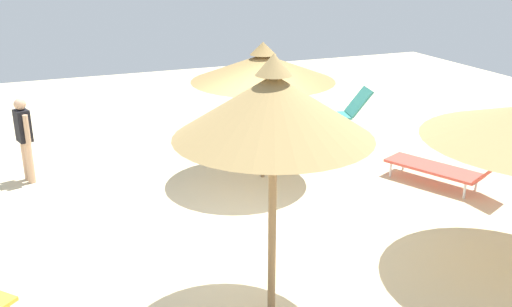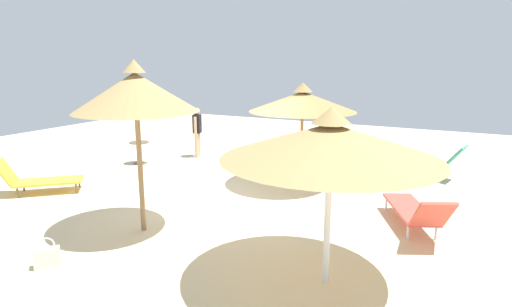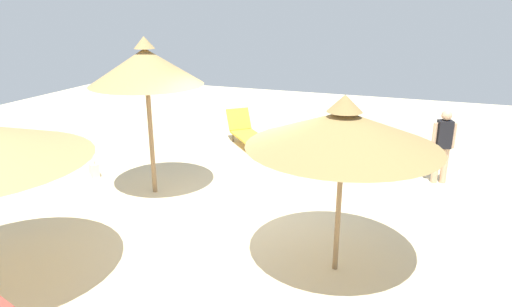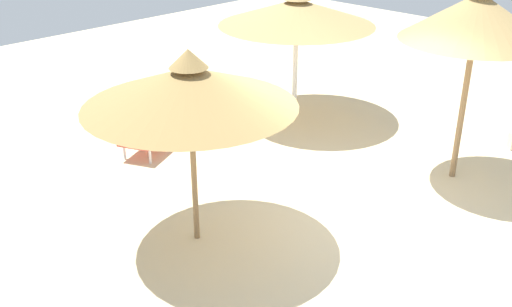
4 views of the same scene
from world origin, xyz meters
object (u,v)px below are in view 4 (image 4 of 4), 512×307
object	(u,v)px
parasol_umbrella_far_right	(297,12)
lounge_chair_front	(166,117)
parasol_umbrella_edge	(190,87)
parasol_umbrella_back	(477,17)

from	to	relation	value
parasol_umbrella_far_right	lounge_chair_front	size ratio (longest dim) A/B	1.29
parasol_umbrella_edge	lounge_chair_front	size ratio (longest dim) A/B	1.14
parasol_umbrella_edge	lounge_chair_front	xyz separation A→B (m)	(1.72, 2.84, -1.66)
parasol_umbrella_back	lounge_chair_front	distance (m)	5.30
parasol_umbrella_far_right	lounge_chair_front	distance (m)	3.04
lounge_chair_front	parasol_umbrella_far_right	bearing A→B (deg)	-19.68
parasol_umbrella_edge	parasol_umbrella_back	world-z (taller)	parasol_umbrella_back
parasol_umbrella_far_right	lounge_chair_front	bearing A→B (deg)	160.32
parasol_umbrella_edge	parasol_umbrella_back	distance (m)	4.20
parasol_umbrella_edge	parasol_umbrella_far_right	distance (m)	4.59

